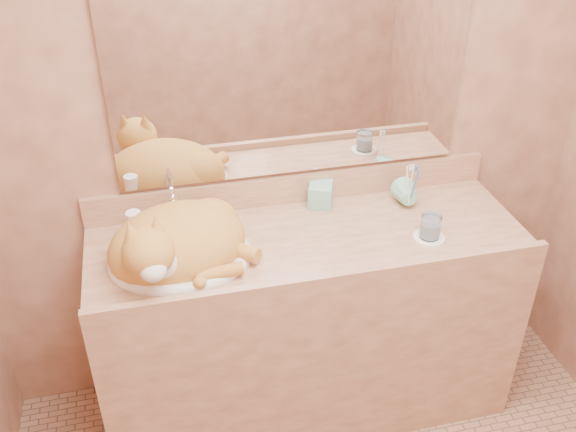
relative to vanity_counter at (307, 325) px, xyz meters
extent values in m
cube|color=brown|center=(0.00, 0.28, 0.82)|extent=(2.40, 0.02, 2.50)
cube|color=white|center=(0.00, 0.26, 0.97)|extent=(1.30, 0.02, 0.80)
imported|color=#7BC5AA|center=(0.08, 0.17, 0.53)|extent=(0.12, 0.12, 0.20)
imported|color=#7BC5AA|center=(0.42, 0.09, 0.47)|extent=(0.11, 0.11, 0.09)
cylinder|color=white|center=(0.42, -0.11, 0.43)|extent=(0.12, 0.12, 0.01)
cylinder|color=silver|center=(0.42, -0.11, 0.48)|extent=(0.07, 0.07, 0.09)
cylinder|color=white|center=(-0.61, 0.12, 0.49)|extent=(0.05, 0.05, 0.13)
camera|label=1|loc=(-0.52, -1.85, 1.76)|focal=40.00mm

